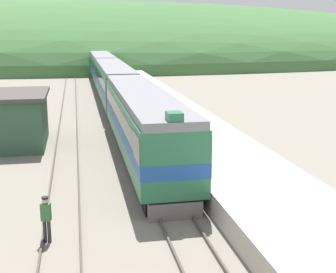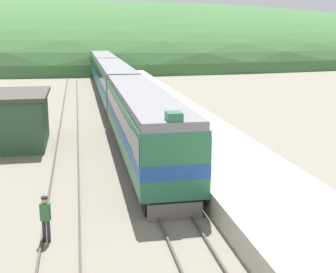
# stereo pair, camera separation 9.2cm
# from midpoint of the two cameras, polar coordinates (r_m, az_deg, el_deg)

# --- Properties ---
(track_main) EXTENTS (1.52, 180.00, 0.16)m
(track_main) POSITION_cam_midpoint_polar(r_m,az_deg,el_deg) (72.32, -8.07, 6.71)
(track_main) COLOR #4C443D
(track_main) RESTS_ON ground
(track_siding) EXTENTS (1.52, 180.00, 0.16)m
(track_siding) POSITION_cam_midpoint_polar(r_m,az_deg,el_deg) (72.23, -11.83, 6.56)
(track_siding) COLOR #4C443D
(track_siding) RESTS_ON ground
(platform) EXTENTS (5.40, 140.00, 1.09)m
(platform) POSITION_cam_midpoint_polar(r_m,az_deg,el_deg) (52.94, -2.22, 5.03)
(platform) COLOR #BCB5A5
(platform) RESTS_ON ground
(distant_hills) EXTENTS (227.56, 102.40, 29.62)m
(distant_hills) POSITION_cam_midpoint_polar(r_m,az_deg,el_deg) (129.06, -9.54, 9.38)
(distant_hills) COLOR #3D6B38
(distant_hills) RESTS_ON ground
(station_shed) EXTENTS (5.95, 6.66, 3.69)m
(station_shed) POSITION_cam_midpoint_polar(r_m,az_deg,el_deg) (33.94, -19.42, 2.00)
(station_shed) COLOR #385B42
(station_shed) RESTS_ON ground
(express_train_lead_car) EXTENTS (3.04, 20.11, 4.60)m
(express_train_lead_car) POSITION_cam_midpoint_polar(r_m,az_deg,el_deg) (28.68, -3.19, 1.73)
(express_train_lead_car) COLOR black
(express_train_lead_car) RESTS_ON ground
(carriage_second) EXTENTS (3.03, 21.07, 4.24)m
(carriage_second) POSITION_cam_midpoint_polar(r_m,az_deg,el_deg) (50.03, -6.69, 6.51)
(carriage_second) COLOR black
(carriage_second) RESTS_ON ground
(carriage_third) EXTENTS (3.03, 21.07, 4.24)m
(carriage_third) POSITION_cam_midpoint_polar(r_m,az_deg,el_deg) (71.84, -8.12, 8.45)
(carriage_third) COLOR black
(carriage_third) RESTS_ON ground
(carriage_fourth) EXTENTS (3.03, 21.07, 4.24)m
(carriage_fourth) POSITION_cam_midpoint_polar(r_m,az_deg,el_deg) (93.72, -8.88, 9.48)
(carriage_fourth) COLOR black
(carriage_fourth) RESTS_ON ground
(carriage_fifth) EXTENTS (3.03, 21.07, 4.24)m
(carriage_fifth) POSITION_cam_midpoint_polar(r_m,az_deg,el_deg) (115.62, -9.36, 10.12)
(carriage_fifth) COLOR black
(carriage_fifth) RESTS_ON ground
(track_worker) EXTENTS (0.41, 0.31, 1.83)m
(track_worker) POSITION_cam_midpoint_polar(r_m,az_deg,el_deg) (18.42, -14.78, -9.38)
(track_worker) COLOR #2D2D33
(track_worker) RESTS_ON ground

